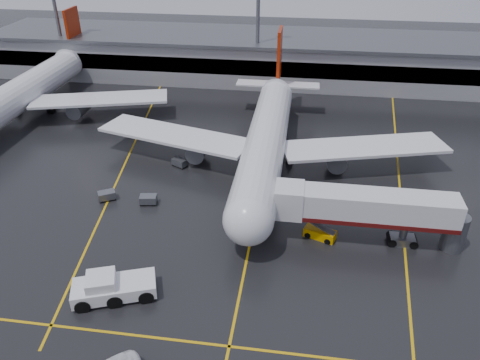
# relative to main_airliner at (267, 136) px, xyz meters

# --- Properties ---
(ground) EXTENTS (220.00, 220.00, 0.00)m
(ground) POSITION_rel_main_airliner_xyz_m (0.00, -9.70, -4.21)
(ground) COLOR black
(ground) RESTS_ON ground
(apron_line_centre) EXTENTS (0.25, 90.00, 0.02)m
(apron_line_centre) POSITION_rel_main_airliner_xyz_m (0.00, -9.70, -4.20)
(apron_line_centre) COLOR gold
(apron_line_centre) RESTS_ON ground
(apron_line_stop) EXTENTS (60.00, 0.25, 0.02)m
(apron_line_stop) POSITION_rel_main_airliner_xyz_m (0.00, -31.70, -4.20)
(apron_line_stop) COLOR gold
(apron_line_stop) RESTS_ON ground
(apron_line_left) EXTENTS (9.99, 69.35, 0.02)m
(apron_line_left) POSITION_rel_main_airliner_xyz_m (-20.00, 0.30, -4.20)
(apron_line_left) COLOR gold
(apron_line_left) RESTS_ON ground
(apron_line_right) EXTENTS (7.57, 69.64, 0.02)m
(apron_line_right) POSITION_rel_main_airliner_xyz_m (18.00, 0.30, -4.20)
(apron_line_right) COLOR gold
(apron_line_right) RESTS_ON ground
(terminal) EXTENTS (122.00, 19.00, 8.60)m
(terminal) POSITION_rel_main_airliner_xyz_m (0.00, 38.23, 0.11)
(terminal) COLOR gray
(terminal) RESTS_ON ground
(light_mast_left) EXTENTS (3.00, 1.20, 25.45)m
(light_mast_left) POSITION_rel_main_airliner_xyz_m (-45.00, 32.30, 10.27)
(light_mast_left) COLOR #595B60
(light_mast_left) RESTS_ON ground
(light_mast_mid) EXTENTS (3.00, 1.20, 25.45)m
(light_mast_mid) POSITION_rel_main_airliner_xyz_m (-5.00, 32.30, 10.27)
(light_mast_mid) COLOR #595B60
(light_mast_mid) RESTS_ON ground
(main_airliner) EXTENTS (48.80, 45.60, 14.10)m
(main_airliner) POSITION_rel_main_airliner_xyz_m (0.00, 0.00, 0.00)
(main_airliner) COLOR silver
(main_airliner) RESTS_ON ground
(second_airliner) EXTENTS (48.80, 45.60, 14.10)m
(second_airliner) POSITION_rel_main_airliner_xyz_m (-42.00, 12.00, 0.00)
(second_airliner) COLOR silver
(second_airliner) RESTS_ON ground
(jet_bridge) EXTENTS (19.90, 3.40, 6.05)m
(jet_bridge) POSITION_rel_main_airliner_xyz_m (11.87, -15.70, -0.28)
(jet_bridge) COLOR silver
(jet_bridge) RESTS_ON ground
(pushback_tractor) EXTENTS (8.03, 5.36, 2.66)m
(pushback_tractor) POSITION_rel_main_airliner_xyz_m (-11.50, -27.62, -3.15)
(pushback_tractor) COLOR silver
(pushback_tractor) RESTS_ON ground
(belt_loader) EXTENTS (3.65, 2.51, 2.13)m
(belt_loader) POSITION_rel_main_airliner_xyz_m (7.35, -15.90, -3.68)
(belt_loader) COLOR #D79300
(belt_loader) RESTS_ON ground
(baggage_cart_a) EXTENTS (2.17, 1.59, 1.12)m
(baggage_cart_a) POSITION_rel_main_airliner_xyz_m (-13.10, -12.13, -3.58)
(baggage_cart_a) COLOR #595B60
(baggage_cart_a) RESTS_ON ground
(baggage_cart_b) EXTENTS (2.38, 2.14, 1.12)m
(baggage_cart_b) POSITION_rel_main_airliner_xyz_m (-18.41, -11.98, -3.58)
(baggage_cart_b) COLOR #595B60
(baggage_cart_b) RESTS_ON ground
(baggage_cart_c) EXTENTS (2.38, 2.08, 1.12)m
(baggage_cart_c) POSITION_rel_main_airliner_xyz_m (-11.74, -2.39, -3.58)
(baggage_cart_c) COLOR #595B60
(baggage_cart_c) RESTS_ON ground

